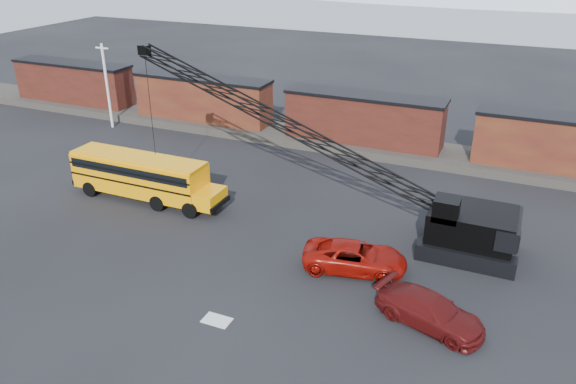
% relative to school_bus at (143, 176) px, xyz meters
% --- Properties ---
extents(ground, '(160.00, 160.00, 0.00)m').
position_rel_school_bus_xyz_m(ground, '(11.08, -5.94, -1.79)').
color(ground, black).
rests_on(ground, ground).
extents(gravel_berm, '(120.00, 5.00, 0.70)m').
position_rel_school_bus_xyz_m(gravel_berm, '(11.08, 16.06, -1.44)').
color(gravel_berm, '#48423B').
rests_on(gravel_berm, ground).
extents(boxcar_west_far, '(13.70, 3.10, 4.17)m').
position_rel_school_bus_xyz_m(boxcar_west_far, '(-20.92, 16.06, 0.97)').
color(boxcar_west_far, '#511C16').
rests_on(boxcar_west_far, gravel_berm).
extents(boxcar_west_near, '(13.70, 3.10, 4.17)m').
position_rel_school_bus_xyz_m(boxcar_west_near, '(-4.92, 16.06, 0.97)').
color(boxcar_west_near, '#491715').
rests_on(boxcar_west_near, gravel_berm).
extents(boxcar_mid, '(13.70, 3.10, 4.17)m').
position_rel_school_bus_xyz_m(boxcar_mid, '(11.08, 16.06, 0.97)').
color(boxcar_mid, '#511C16').
rests_on(boxcar_mid, gravel_berm).
extents(boxcar_east_near, '(13.70, 3.10, 4.17)m').
position_rel_school_bus_xyz_m(boxcar_east_near, '(27.08, 16.06, 0.97)').
color(boxcar_east_near, '#491715').
rests_on(boxcar_east_near, gravel_berm).
extents(utility_pole, '(1.40, 0.24, 8.00)m').
position_rel_school_bus_xyz_m(utility_pole, '(-12.92, 12.06, 2.36)').
color(utility_pole, silver).
rests_on(utility_pole, ground).
extents(snow_patch, '(1.40, 0.90, 0.02)m').
position_rel_school_bus_xyz_m(snow_patch, '(11.58, -9.94, -1.78)').
color(snow_patch, silver).
rests_on(snow_patch, ground).
extents(school_bus, '(11.65, 2.65, 3.19)m').
position_rel_school_bus_xyz_m(school_bus, '(0.00, 0.00, 0.00)').
color(school_bus, '#F89C05').
rests_on(school_bus, ground).
extents(red_pickup, '(6.21, 3.81, 1.61)m').
position_rel_school_bus_xyz_m(red_pickup, '(16.36, -2.82, -0.99)').
color(red_pickup, '#930D07').
rests_on(red_pickup, ground).
extents(maroon_suv, '(5.80, 3.72, 1.56)m').
position_rel_school_bus_xyz_m(maroon_suv, '(21.14, -6.06, -1.01)').
color(maroon_suv, '#510F0E').
rests_on(maroon_suv, ground).
extents(crawler_crane, '(24.73, 4.20, 10.87)m').
position_rel_school_bus_xyz_m(crawler_crane, '(11.61, 1.45, 4.09)').
color(crawler_crane, black).
rests_on(crawler_crane, ground).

